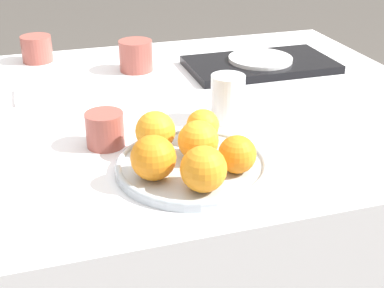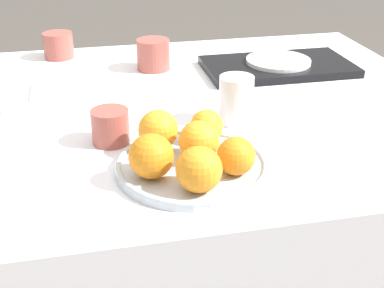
{
  "view_description": "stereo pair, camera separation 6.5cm",
  "coord_description": "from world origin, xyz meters",
  "px_view_note": "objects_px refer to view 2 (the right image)",
  "views": [
    {
      "loc": [
        -0.29,
        -1.05,
        1.15
      ],
      "look_at": [
        -0.06,
        -0.29,
        0.75
      ],
      "focal_mm": 50.0,
      "sensor_mm": 36.0,
      "label": 1
    },
    {
      "loc": [
        -0.23,
        -1.07,
        1.15
      ],
      "look_at": [
        -0.06,
        -0.29,
        0.75
      ],
      "focal_mm": 50.0,
      "sensor_mm": 36.0,
      "label": 2
    }
  ],
  "objects_px": {
    "orange_3": "(207,126)",
    "napkin": "(63,90)",
    "orange_2": "(199,169)",
    "serving_tray": "(278,67)",
    "orange_1": "(158,130)",
    "cup_2": "(58,45)",
    "fruit_platter": "(192,166)",
    "water_glass": "(236,100)",
    "cup_1": "(110,127)",
    "orange_0": "(199,141)",
    "orange_4": "(236,156)",
    "orange_5": "(151,156)",
    "cup_3": "(153,55)",
    "side_plate": "(278,61)"
  },
  "relations": [
    {
      "from": "orange_4",
      "to": "fruit_platter",
      "type": "bearing_deg",
      "value": 143.67
    },
    {
      "from": "napkin",
      "to": "orange_1",
      "type": "bearing_deg",
      "value": -64.72
    },
    {
      "from": "orange_1",
      "to": "orange_2",
      "type": "relative_size",
      "value": 0.98
    },
    {
      "from": "orange_3",
      "to": "water_glass",
      "type": "xyz_separation_m",
      "value": [
        0.08,
        0.1,
        0.01
      ]
    },
    {
      "from": "cup_1",
      "to": "orange_1",
      "type": "bearing_deg",
      "value": -39.92
    },
    {
      "from": "orange_2",
      "to": "napkin",
      "type": "distance_m",
      "value": 0.55
    },
    {
      "from": "orange_0",
      "to": "fruit_platter",
      "type": "bearing_deg",
      "value": -138.6
    },
    {
      "from": "orange_0",
      "to": "orange_5",
      "type": "xyz_separation_m",
      "value": [
        -0.09,
        -0.04,
        0.0
      ]
    },
    {
      "from": "orange_0",
      "to": "napkin",
      "type": "height_order",
      "value": "orange_0"
    },
    {
      "from": "orange_5",
      "to": "orange_0",
      "type": "bearing_deg",
      "value": 24.75
    },
    {
      "from": "fruit_platter",
      "to": "orange_1",
      "type": "bearing_deg",
      "value": 122.47
    },
    {
      "from": "fruit_platter",
      "to": "cup_1",
      "type": "bearing_deg",
      "value": 132.18
    },
    {
      "from": "cup_3",
      "to": "water_glass",
      "type": "bearing_deg",
      "value": -73.18
    },
    {
      "from": "cup_3",
      "to": "cup_1",
      "type": "bearing_deg",
      "value": -109.34
    },
    {
      "from": "orange_3",
      "to": "orange_4",
      "type": "height_order",
      "value": "orange_4"
    },
    {
      "from": "orange_3",
      "to": "cup_2",
      "type": "xyz_separation_m",
      "value": [
        -0.27,
        0.61,
        -0.01
      ]
    },
    {
      "from": "orange_1",
      "to": "orange_2",
      "type": "height_order",
      "value": "orange_2"
    },
    {
      "from": "cup_2",
      "to": "cup_3",
      "type": "relative_size",
      "value": 0.95
    },
    {
      "from": "orange_2",
      "to": "cup_2",
      "type": "distance_m",
      "value": 0.81
    },
    {
      "from": "orange_2",
      "to": "serving_tray",
      "type": "relative_size",
      "value": 0.19
    },
    {
      "from": "serving_tray",
      "to": "orange_0",
      "type": "bearing_deg",
      "value": -124.76
    },
    {
      "from": "orange_3",
      "to": "napkin",
      "type": "xyz_separation_m",
      "value": [
        -0.26,
        0.35,
        -0.04
      ]
    },
    {
      "from": "cup_1",
      "to": "orange_3",
      "type": "bearing_deg",
      "value": -18.77
    },
    {
      "from": "orange_5",
      "to": "cup_3",
      "type": "bearing_deg",
      "value": 81.03
    },
    {
      "from": "serving_tray",
      "to": "orange_2",
      "type": "bearing_deg",
      "value": -121.47
    },
    {
      "from": "water_glass",
      "to": "cup_1",
      "type": "bearing_deg",
      "value": -171.48
    },
    {
      "from": "orange_0",
      "to": "cup_1",
      "type": "xyz_separation_m",
      "value": [
        -0.14,
        0.12,
        -0.02
      ]
    },
    {
      "from": "water_glass",
      "to": "cup_2",
      "type": "distance_m",
      "value": 0.62
    },
    {
      "from": "orange_2",
      "to": "orange_5",
      "type": "bearing_deg",
      "value": 138.53
    },
    {
      "from": "orange_0",
      "to": "orange_4",
      "type": "relative_size",
      "value": 1.11
    },
    {
      "from": "orange_0",
      "to": "orange_4",
      "type": "xyz_separation_m",
      "value": [
        0.05,
        -0.06,
        -0.0
      ]
    },
    {
      "from": "orange_2",
      "to": "serving_tray",
      "type": "xyz_separation_m",
      "value": [
        0.33,
        0.55,
        -0.04
      ]
    },
    {
      "from": "cup_2",
      "to": "napkin",
      "type": "distance_m",
      "value": 0.27
    },
    {
      "from": "cup_2",
      "to": "side_plate",
      "type": "bearing_deg",
      "value": -22.74
    },
    {
      "from": "orange_3",
      "to": "serving_tray",
      "type": "bearing_deg",
      "value": 53.62
    },
    {
      "from": "side_plate",
      "to": "water_glass",
      "type": "bearing_deg",
      "value": -124.65
    },
    {
      "from": "fruit_platter",
      "to": "napkin",
      "type": "relative_size",
      "value": 1.84
    },
    {
      "from": "serving_tray",
      "to": "napkin",
      "type": "height_order",
      "value": "serving_tray"
    },
    {
      "from": "water_glass",
      "to": "cup_3",
      "type": "distance_m",
      "value": 0.38
    },
    {
      "from": "orange_1",
      "to": "orange_3",
      "type": "bearing_deg",
      "value": 5.55
    },
    {
      "from": "side_plate",
      "to": "cup_3",
      "type": "distance_m",
      "value": 0.32
    },
    {
      "from": "serving_tray",
      "to": "cup_2",
      "type": "height_order",
      "value": "cup_2"
    },
    {
      "from": "serving_tray",
      "to": "cup_2",
      "type": "bearing_deg",
      "value": 157.26
    },
    {
      "from": "serving_tray",
      "to": "fruit_platter",
      "type": "bearing_deg",
      "value": -125.25
    },
    {
      "from": "water_glass",
      "to": "cup_2",
      "type": "height_order",
      "value": "water_glass"
    },
    {
      "from": "orange_3",
      "to": "orange_0",
      "type": "bearing_deg",
      "value": -114.14
    },
    {
      "from": "orange_0",
      "to": "orange_1",
      "type": "bearing_deg",
      "value": 136.36
    },
    {
      "from": "orange_2",
      "to": "serving_tray",
      "type": "distance_m",
      "value": 0.64
    },
    {
      "from": "orange_0",
      "to": "orange_5",
      "type": "relative_size",
      "value": 0.95
    },
    {
      "from": "orange_3",
      "to": "cup_3",
      "type": "height_order",
      "value": "cup_3"
    }
  ]
}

